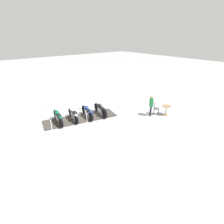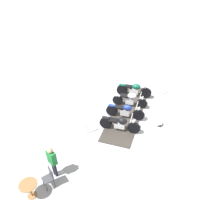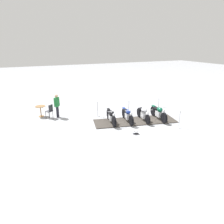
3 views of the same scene
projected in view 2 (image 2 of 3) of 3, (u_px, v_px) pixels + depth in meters
name	position (u px, v px, depth m)	size (l,w,h in m)	color
ground_plane	(127.00, 112.00, 13.27)	(80.00, 80.00, 0.00)	#A8AAB2
display_platform	(127.00, 112.00, 13.25)	(5.50, 1.64, 0.05)	#38332D
motorcycle_black	(120.00, 124.00, 11.72)	(2.15, 0.71, 0.98)	black
motorcycle_navy	(126.00, 111.00, 12.53)	(2.16, 0.76, 0.97)	black
motorcycle_chrome	(130.00, 99.00, 13.32)	(2.06, 0.70, 0.93)	black
motorcycle_forest	(134.00, 90.00, 14.16)	(2.19, 0.62, 1.01)	black
stanchion_right_rear	(161.00, 90.00, 14.42)	(0.33, 0.33, 1.10)	silver
stanchion_left_mid	(101.00, 102.00, 13.40)	(0.30, 0.30, 1.07)	silver
stanchion_left_front	(86.00, 128.00, 11.65)	(0.28, 0.28, 1.07)	silver
stanchion_left_rear	(113.00, 83.00, 15.14)	(0.32, 0.32, 1.09)	silver
info_placard	(160.00, 124.00, 12.33)	(0.30, 0.36, 0.22)	#333338
cafe_table	(29.00, 187.00, 8.75)	(0.70, 0.70, 0.78)	olive
cafe_chair_near_table	(49.00, 177.00, 9.14)	(0.56, 0.56, 0.98)	#2D2D33
bystander_person	(52.00, 160.00, 9.27)	(0.45, 0.42, 1.67)	#23232D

